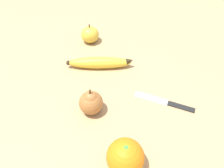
{
  "coord_description": "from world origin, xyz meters",
  "views": [
    {
      "loc": [
        -0.41,
        0.19,
        0.49
      ],
      "look_at": [
        -0.04,
        -0.1,
        0.03
      ],
      "focal_mm": 35.0,
      "sensor_mm": 36.0,
      "label": 1
    }
  ],
  "objects_px": {
    "orange": "(125,157)",
    "paring_knife": "(166,102)",
    "banana": "(100,63)",
    "apple": "(90,35)",
    "pear": "(92,101)"
  },
  "relations": [
    {
      "from": "banana",
      "to": "pear",
      "type": "relative_size",
      "value": 2.35
    },
    {
      "from": "banana",
      "to": "apple",
      "type": "bearing_deg",
      "value": 105.47
    },
    {
      "from": "paring_knife",
      "to": "pear",
      "type": "bearing_deg",
      "value": 119.06
    },
    {
      "from": "banana",
      "to": "paring_knife",
      "type": "height_order",
      "value": "banana"
    },
    {
      "from": "orange",
      "to": "paring_knife",
      "type": "distance_m",
      "value": 0.23
    },
    {
      "from": "banana",
      "to": "paring_knife",
      "type": "xyz_separation_m",
      "value": [
        -0.25,
        -0.06,
        -0.02
      ]
    },
    {
      "from": "pear",
      "to": "apple",
      "type": "bearing_deg",
      "value": -32.78
    },
    {
      "from": "banana",
      "to": "orange",
      "type": "bearing_deg",
      "value": -79.3
    },
    {
      "from": "orange",
      "to": "paring_knife",
      "type": "height_order",
      "value": "orange"
    },
    {
      "from": "orange",
      "to": "paring_knife",
      "type": "bearing_deg",
      "value": -72.44
    },
    {
      "from": "orange",
      "to": "banana",
      "type": "bearing_deg",
      "value": -26.76
    },
    {
      "from": "apple",
      "to": "paring_knife",
      "type": "height_order",
      "value": "apple"
    },
    {
      "from": "apple",
      "to": "pear",
      "type": "bearing_deg",
      "value": 147.22
    },
    {
      "from": "banana",
      "to": "apple",
      "type": "xyz_separation_m",
      "value": [
        0.15,
        -0.06,
        0.01
      ]
    },
    {
      "from": "pear",
      "to": "paring_knife",
      "type": "height_order",
      "value": "pear"
    }
  ]
}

